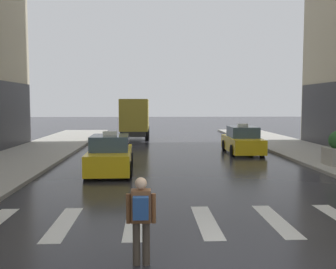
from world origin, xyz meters
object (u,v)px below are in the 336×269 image
object	(u,v)px
box_truck	(135,117)
taxi_second	(242,141)
taxi_lead	(110,156)
pedestrian_with_backpack	(141,214)

from	to	relation	value
box_truck	taxi_second	bearing A→B (deg)	-54.81
taxi_lead	pedestrian_with_backpack	bearing A→B (deg)	-80.84
box_truck	pedestrian_with_backpack	bearing A→B (deg)	-87.58
taxi_second	pedestrian_with_backpack	xyz separation A→B (m)	(-5.75, -15.83, 0.25)
pedestrian_with_backpack	taxi_second	bearing A→B (deg)	70.05
taxi_lead	pedestrian_with_backpack	xyz separation A→B (m)	(1.58, -9.80, 0.25)
taxi_second	pedestrian_with_backpack	distance (m)	16.84
taxi_second	pedestrian_with_backpack	bearing A→B (deg)	-109.95
taxi_lead	taxi_second	size ratio (longest dim) A/B	1.00
taxi_lead	box_truck	size ratio (longest dim) A/B	0.61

